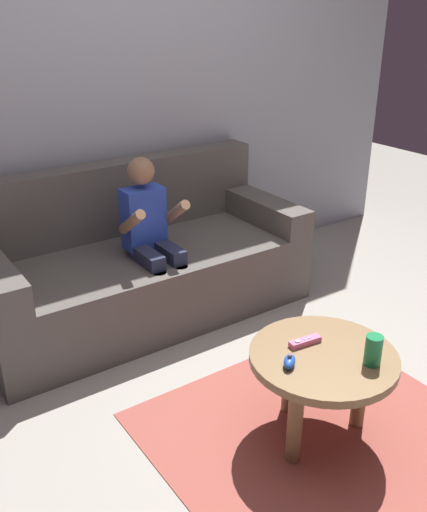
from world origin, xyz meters
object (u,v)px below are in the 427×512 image
couch (140,265)px  nunchuk_blue (290,361)px  person_seated_on_couch (152,234)px  game_remote_pink_near_edge (305,342)px  soda_can (373,350)px  coffee_table (321,367)px

couch → nunchuk_blue: couch is taller
nunchuk_blue → person_seated_on_couch: bearing=87.2°
couch → game_remote_pink_near_edge: couch is taller
person_seated_on_couch → game_remote_pink_near_edge: bearing=-85.1°
couch → soda_can: 1.55m
soda_can → nunchuk_blue: bearing=148.2°
couch → game_remote_pink_near_edge: bearing=-86.1°
coffee_table → game_remote_pink_near_edge: 0.12m
game_remote_pink_near_edge → nunchuk_blue: 0.17m
person_seated_on_couch → couch: bearing=87.8°
person_seated_on_couch → soda_can: size_ratio=7.66×
coffee_table → nunchuk_blue: bearing=177.2°
person_seated_on_couch → game_remote_pink_near_edge: size_ratio=6.52×
coffee_table → soda_can: 0.23m
couch → game_remote_pink_near_edge: 1.29m
person_seated_on_couch → coffee_table: 1.21m
coffee_table → soda_can: size_ratio=4.83×
person_seated_on_couch → game_remote_pink_near_edge: person_seated_on_couch is taller
soda_can → coffee_table: bearing=122.9°
coffee_table → nunchuk_blue: (-0.17, 0.01, 0.09)m
person_seated_on_couch → nunchuk_blue: (-0.06, -1.18, -0.11)m
person_seated_on_couch → nunchuk_blue: 1.18m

